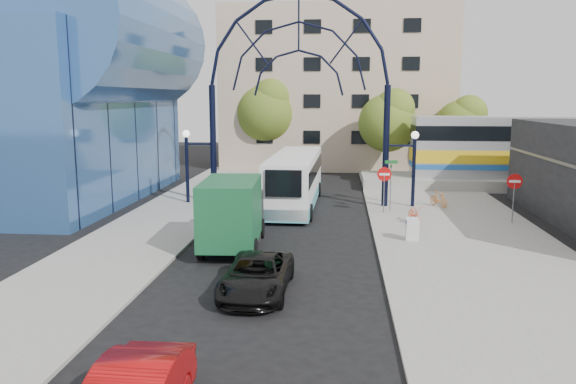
# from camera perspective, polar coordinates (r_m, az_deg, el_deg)

# --- Properties ---
(ground) EXTENTS (120.00, 120.00, 0.00)m
(ground) POSITION_cam_1_polar(r_m,az_deg,el_deg) (19.44, -2.15, -9.33)
(ground) COLOR black
(ground) RESTS_ON ground
(sidewalk_east) EXTENTS (8.00, 56.00, 0.12)m
(sidewalk_east) POSITION_cam_1_polar(r_m,az_deg,el_deg) (23.75, 18.83, -6.17)
(sidewalk_east) COLOR gray
(sidewalk_east) RESTS_ON ground
(plaza_west) EXTENTS (5.00, 50.00, 0.12)m
(plaza_west) POSITION_cam_1_polar(r_m,az_deg,el_deg) (26.57, -14.48, -4.30)
(plaza_west) COLOR gray
(plaza_west) RESTS_ON ground
(gateway_arch) EXTENTS (13.64, 0.44, 12.10)m
(gateway_arch) POSITION_cam_1_polar(r_m,az_deg,el_deg) (32.40, 1.09, 13.58)
(gateway_arch) COLOR black
(gateway_arch) RESTS_ON ground
(stop_sign) EXTENTS (0.80, 0.07, 2.50)m
(stop_sign) POSITION_cam_1_polar(r_m,az_deg,el_deg) (30.62, 9.76, 1.37)
(stop_sign) COLOR slate
(stop_sign) RESTS_ON sidewalk_east
(do_not_enter_sign) EXTENTS (0.76, 0.07, 2.48)m
(do_not_enter_sign) POSITION_cam_1_polar(r_m,az_deg,el_deg) (29.81, 22.01, 0.55)
(do_not_enter_sign) COLOR slate
(do_not_enter_sign) RESTS_ON sidewalk_east
(street_name_sign) EXTENTS (0.70, 0.70, 2.80)m
(street_name_sign) POSITION_cam_1_polar(r_m,az_deg,el_deg) (31.23, 10.41, 1.76)
(street_name_sign) COLOR slate
(street_name_sign) RESTS_ON sidewalk_east
(sandwich_board) EXTENTS (0.55, 0.61, 0.99)m
(sandwich_board) POSITION_cam_1_polar(r_m,az_deg,el_deg) (25.03, 12.52, -3.47)
(sandwich_board) COLOR white
(sandwich_board) RESTS_ON sidewalk_east
(transit_hall) EXTENTS (16.50, 18.00, 14.50)m
(transit_hall) POSITION_cam_1_polar(r_m,az_deg,el_deg) (37.67, -23.04, 9.45)
(transit_hall) COLOR #325C99
(transit_hall) RESTS_ON ground
(apartment_block) EXTENTS (20.00, 12.10, 14.00)m
(apartment_block) POSITION_cam_1_polar(r_m,az_deg,el_deg) (53.21, 5.00, 10.32)
(apartment_block) COLOR tan
(apartment_block) RESTS_ON ground
(tree_north_a) EXTENTS (4.48, 4.48, 7.00)m
(tree_north_a) POSITION_cam_1_polar(r_m,az_deg,el_deg) (44.34, 10.23, 7.25)
(tree_north_a) COLOR #382314
(tree_north_a) RESTS_ON ground
(tree_north_b) EXTENTS (5.12, 5.12, 8.00)m
(tree_north_b) POSITION_cam_1_polar(r_m,az_deg,el_deg) (48.58, -2.10, 8.37)
(tree_north_b) COLOR #382314
(tree_north_b) RESTS_ON ground
(tree_north_c) EXTENTS (4.16, 4.16, 6.50)m
(tree_north_c) POSITION_cam_1_polar(r_m,az_deg,el_deg) (47.20, 17.35, 6.71)
(tree_north_c) COLOR #382314
(tree_north_c) RESTS_ON ground
(city_bus) EXTENTS (2.78, 11.09, 3.03)m
(city_bus) POSITION_cam_1_polar(r_m,az_deg,el_deg) (32.72, 0.71, 1.31)
(city_bus) COLOR white
(city_bus) RESTS_ON ground
(green_truck) EXTENTS (2.58, 6.06, 3.00)m
(green_truck) POSITION_cam_1_polar(r_m,az_deg,el_deg) (23.78, -5.59, -2.11)
(green_truck) COLOR black
(green_truck) RESTS_ON ground
(black_suv) EXTENTS (2.14, 4.50, 1.24)m
(black_suv) POSITION_cam_1_polar(r_m,az_deg,el_deg) (18.37, -3.19, -8.44)
(black_suv) COLOR black
(black_suv) RESTS_ON ground
(bike_near_a) EXTENTS (0.87, 1.76, 0.89)m
(bike_near_a) POSITION_cam_1_polar(r_m,az_deg,el_deg) (28.64, 12.70, -2.20)
(bike_near_a) COLOR #FD6332
(bike_near_a) RESTS_ON sidewalk_east
(bike_near_b) EXTENTS (1.11, 1.48, 0.89)m
(bike_near_b) POSITION_cam_1_polar(r_m,az_deg,el_deg) (33.22, 15.07, -0.69)
(bike_near_b) COLOR orange
(bike_near_b) RESTS_ON sidewalk_east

